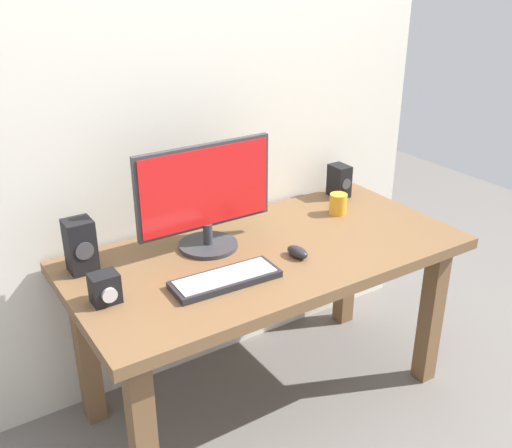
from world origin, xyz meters
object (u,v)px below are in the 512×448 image
monitor (205,196)px  speaker_right (339,181)px  keyboard_primary (225,279)px  mouse (297,252)px  speaker_left (80,246)px  desk (268,273)px  audio_controller (105,288)px  coffee_mug (338,204)px

monitor → speaker_right: monitor is taller
speaker_right → keyboard_primary: bearing=-154.3°
mouse → speaker_left: (-0.70, 0.33, 0.08)m
desk → monitor: bearing=140.3°
desk → audio_controller: audio_controller is taller
monitor → speaker_left: size_ratio=2.82×
desk → keyboard_primary: 0.31m
mouse → audio_controller: (-0.70, 0.08, 0.03)m
mouse → audio_controller: bearing=167.0°
keyboard_primary → coffee_mug: bearing=19.4°
mouse → speaker_right: (0.53, 0.39, 0.05)m
mouse → audio_controller: audio_controller is taller
mouse → speaker_left: speaker_left is taller
speaker_left → audio_controller: speaker_left is taller
monitor → keyboard_primary: (-0.08, -0.28, -0.20)m
speaker_left → audio_controller: 0.25m
audio_controller → mouse: bearing=-6.7°
desk → mouse: bearing=-62.0°
mouse → speaker_right: 0.66m
mouse → speaker_right: size_ratio=0.65×
speaker_right → coffee_mug: 0.21m
speaker_left → coffee_mug: 1.09m
desk → coffee_mug: (0.45, 0.12, 0.15)m
monitor → keyboard_primary: size_ratio=1.42×
monitor → coffee_mug: 0.65m
speaker_right → speaker_left: (-1.22, -0.06, 0.02)m
mouse → coffee_mug: coffee_mug is taller
desk → coffee_mug: size_ratio=16.85×
monitor → mouse: 0.40m
keyboard_primary → mouse: 0.32m
desk → speaker_left: size_ratio=7.79×
keyboard_primary → speaker_right: 0.94m
monitor → speaker_right: 0.79m
keyboard_primary → mouse: size_ratio=3.99×
coffee_mug → keyboard_primary: bearing=-160.6°
mouse → audio_controller: 0.71m
speaker_left → coffee_mug: size_ratio=2.16×
mouse → coffee_mug: (0.39, 0.23, 0.02)m
desk → mouse: 0.17m
desk → mouse: mouse is taller
keyboard_primary → coffee_mug: size_ratio=4.29×
speaker_right → audio_controller: size_ratio=1.45×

